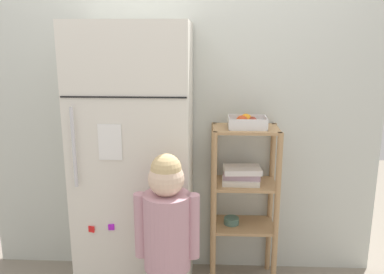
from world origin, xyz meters
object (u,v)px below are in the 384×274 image
at_px(pantry_shelf_unit, 243,189).
at_px(fruit_bin, 247,122).
at_px(refrigerator, 135,164).
at_px(child_standing, 167,231).

height_order(pantry_shelf_unit, fruit_bin, fruit_bin).
relative_size(refrigerator, fruit_bin, 7.21).
relative_size(pantry_shelf_unit, fruit_bin, 4.50).
height_order(child_standing, pantry_shelf_unit, pantry_shelf_unit).
height_order(refrigerator, pantry_shelf_unit, refrigerator).
distance_m(child_standing, pantry_shelf_unit, 0.72).
bearing_deg(pantry_shelf_unit, child_standing, -127.28).
distance_m(child_standing, fruit_bin, 0.86).
bearing_deg(child_standing, fruit_bin, 51.37).
height_order(child_standing, fruit_bin, fruit_bin).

